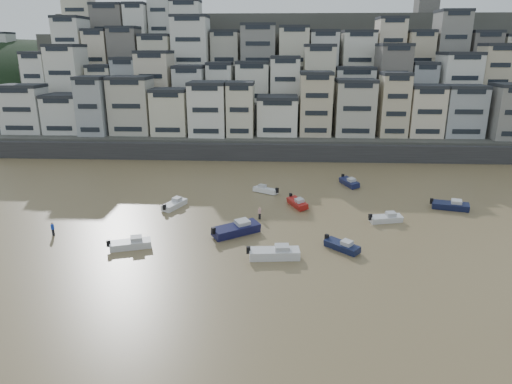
# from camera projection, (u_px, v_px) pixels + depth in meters

# --- Properties ---
(ground) EXTENTS (400.00, 400.00, 0.00)m
(ground) POSITION_uv_depth(u_px,v_px,m) (117.00, 361.00, 34.30)
(ground) COLOR olive
(ground) RESTS_ON ground
(harbor_wall) EXTENTS (140.00, 3.00, 3.50)m
(harbor_wall) POSITION_uv_depth(u_px,v_px,m) (270.00, 152.00, 95.13)
(harbor_wall) COLOR #38383A
(harbor_wall) RESTS_ON ground
(hillside) EXTENTS (141.04, 66.00, 50.00)m
(hillside) POSITION_uv_depth(u_px,v_px,m) (290.00, 83.00, 129.41)
(hillside) COLOR #4C4C47
(hillside) RESTS_ON ground
(boat_a) EXTENTS (6.32, 2.58, 1.68)m
(boat_a) POSITION_uv_depth(u_px,v_px,m) (274.00, 251.00, 50.77)
(boat_a) COLOR silver
(boat_a) RESTS_ON ground
(boat_b) EXTENTS (4.52, 4.44, 1.30)m
(boat_b) POSITION_uv_depth(u_px,v_px,m) (342.00, 245.00, 52.92)
(boat_b) COLOR #131A3C
(boat_b) RESTS_ON ground
(boat_c) EXTENTS (6.77, 5.73, 1.84)m
(boat_c) POSITION_uv_depth(u_px,v_px,m) (236.00, 228.00, 57.19)
(boat_c) COLOR #141640
(boat_c) RESTS_ON ground
(boat_d) EXTENTS (5.06, 2.65, 1.32)m
(boat_d) POSITION_uv_depth(u_px,v_px,m) (386.00, 218.00, 61.40)
(boat_d) COLOR silver
(boat_d) RESTS_ON ground
(boat_e) EXTENTS (3.48, 5.24, 1.36)m
(boat_e) POSITION_uv_depth(u_px,v_px,m) (297.00, 202.00, 67.38)
(boat_e) COLOR maroon
(boat_e) RESTS_ON ground
(boat_f) EXTENTS (3.48, 5.32, 1.38)m
(boat_f) POSITION_uv_depth(u_px,v_px,m) (174.00, 203.00, 66.92)
(boat_f) COLOR white
(boat_f) RESTS_ON ground
(boat_g) EXTENTS (5.82, 3.20, 1.51)m
(boat_g) POSITION_uv_depth(u_px,v_px,m) (450.00, 204.00, 66.20)
(boat_g) COLOR #13193C
(boat_g) RESTS_ON ground
(boat_h) EXTENTS (4.69, 3.53, 1.24)m
(boat_h) POSITION_uv_depth(u_px,v_px,m) (266.00, 189.00, 73.85)
(boat_h) COLOR silver
(boat_h) RESTS_ON ground
(boat_i) EXTENTS (3.35, 5.50, 1.43)m
(boat_i) POSITION_uv_depth(u_px,v_px,m) (349.00, 182.00, 77.66)
(boat_i) COLOR #151A43
(boat_i) RESTS_ON ground
(boat_j) EXTENTS (5.42, 3.24, 1.41)m
(boat_j) POSITION_uv_depth(u_px,v_px,m) (130.00, 243.00, 53.34)
(boat_j) COLOR silver
(boat_j) RESTS_ON ground
(person_blue) EXTENTS (0.44, 0.44, 1.74)m
(person_blue) POSITION_uv_depth(u_px,v_px,m) (53.00, 229.00, 56.96)
(person_blue) COLOR blue
(person_blue) RESTS_ON ground
(person_pink) EXTENTS (0.44, 0.44, 1.74)m
(person_pink) POSITION_uv_depth(u_px,v_px,m) (260.00, 213.00, 62.42)
(person_pink) COLOR #C9918E
(person_pink) RESTS_ON ground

